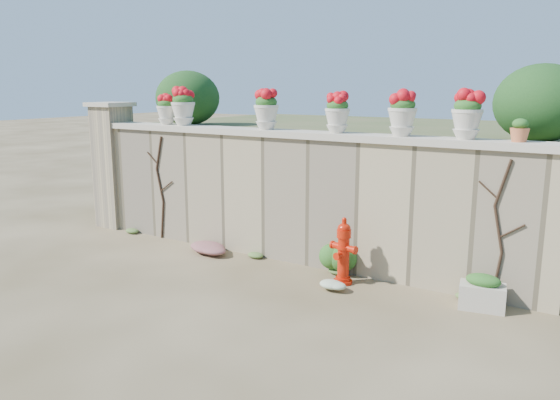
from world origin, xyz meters
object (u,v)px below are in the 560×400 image
Objects in this scene: terracotta_pot at (520,131)px; planter_box at (482,293)px; fire_hydrant at (343,251)px; urn_pot_0 at (166,110)px.

planter_box is at bearing -112.15° from terracotta_pot.
fire_hydrant is 1.92m from planter_box.
planter_box is 1.12× the size of urn_pot_0.
terracotta_pot reaches higher than fire_hydrant.
urn_pot_0 is at bearing -177.13° from fire_hydrant.
fire_hydrant reaches higher than planter_box.
fire_hydrant is 4.37m from urn_pot_0.
urn_pot_0 is 1.93× the size of terracotta_pot.
urn_pot_0 is at bearing 180.00° from terracotta_pot.
terracotta_pot is at bearing 27.38° from fire_hydrant.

